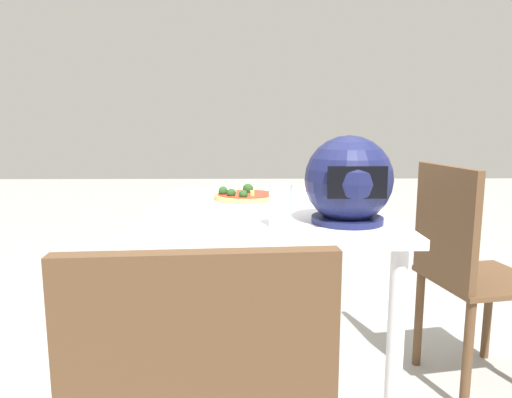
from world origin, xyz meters
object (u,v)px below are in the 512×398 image
Objects in this scene: dining_table at (266,232)px; motorcycle_helmet at (348,181)px; chair_side at (464,265)px; drinking_glass at (280,206)px; pizza at (245,196)px.

motorcycle_helmet is (-0.25, 0.29, 0.23)m from dining_table.
motorcycle_helmet reaches higher than chair_side.
dining_table is 0.80m from chair_side.
motorcycle_helmet is 0.23m from drinking_glass.
chair_side is (-0.87, 0.07, -0.27)m from pizza.
dining_table is 0.18m from pizza.
drinking_glass is at bearing 26.69° from chair_side.
pizza is at bearing -50.30° from motorcycle_helmet.
pizza is 0.91m from chair_side.
dining_table is at bearing -49.25° from motorcycle_helmet.
dining_table is 7.87× the size of drinking_glass.
pizza is at bearing -53.25° from dining_table.
motorcycle_helmet is 0.31× the size of chair_side.
drinking_glass is (-0.03, 0.34, 0.16)m from dining_table.
drinking_glass is 0.14× the size of chair_side.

